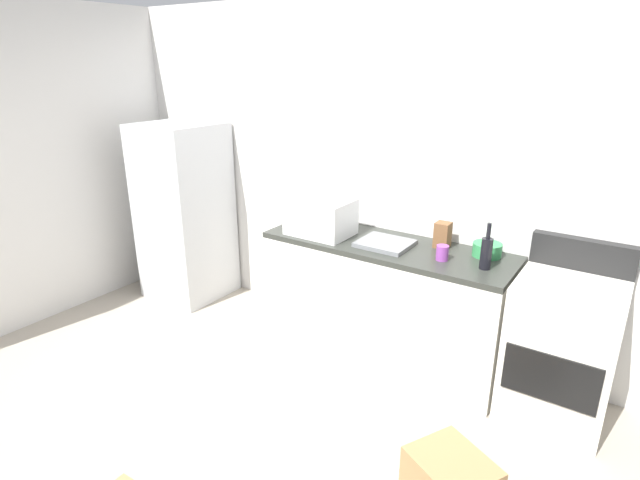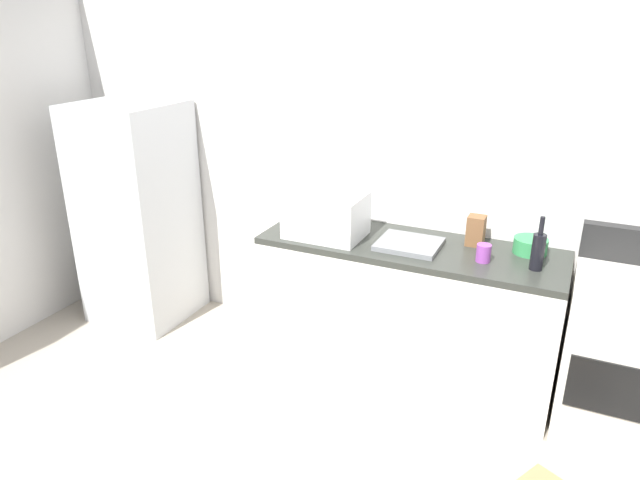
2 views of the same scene
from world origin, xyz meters
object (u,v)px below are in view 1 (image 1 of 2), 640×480
(microwave, at_px, (321,217))
(coffee_mug, at_px, (442,253))
(refrigerator, at_px, (185,212))
(knife_block, at_px, (443,235))
(mixing_bowl, at_px, (487,250))
(wine_bottle, at_px, (486,252))
(stove_oven, at_px, (561,348))

(microwave, relative_size, coffee_mug, 4.60)
(refrigerator, relative_size, knife_block, 8.97)
(microwave, height_order, mixing_bowl, microwave)
(microwave, xyz_separation_m, knife_block, (0.86, 0.23, -0.05))
(microwave, height_order, wine_bottle, wine_bottle)
(wine_bottle, height_order, coffee_mug, wine_bottle)
(refrigerator, relative_size, microwave, 3.51)
(microwave, distance_m, coffee_mug, 0.96)
(knife_block, bearing_deg, wine_bottle, -30.66)
(refrigerator, bearing_deg, microwave, -1.13)
(microwave, distance_m, knife_block, 0.90)
(knife_block, height_order, mixing_bowl, knife_block)
(mixing_bowl, bearing_deg, microwave, -168.50)
(microwave, distance_m, wine_bottle, 1.23)
(refrigerator, xyz_separation_m, knife_block, (2.40, 0.20, 0.18))
(stove_oven, bearing_deg, mixing_bowl, 164.53)
(microwave, bearing_deg, knife_block, 15.15)
(refrigerator, xyz_separation_m, coffee_mug, (2.49, -0.03, 0.14))
(wine_bottle, relative_size, knife_block, 1.67)
(coffee_mug, relative_size, mixing_bowl, 0.53)
(stove_oven, bearing_deg, refrigerator, -179.03)
(refrigerator, distance_m, microwave, 1.55)
(wine_bottle, xyz_separation_m, knife_block, (-0.37, 0.22, -0.02))
(stove_oven, bearing_deg, wine_bottle, -172.18)
(knife_block, relative_size, mixing_bowl, 0.95)
(coffee_mug, height_order, mixing_bowl, coffee_mug)
(microwave, bearing_deg, stove_oven, 2.82)
(wine_bottle, relative_size, coffee_mug, 3.00)
(coffee_mug, bearing_deg, refrigerator, 179.40)
(stove_oven, xyz_separation_m, wine_bottle, (-0.50, -0.07, 0.54))
(coffee_mug, bearing_deg, knife_block, 111.47)
(refrigerator, distance_m, coffee_mug, 2.50)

